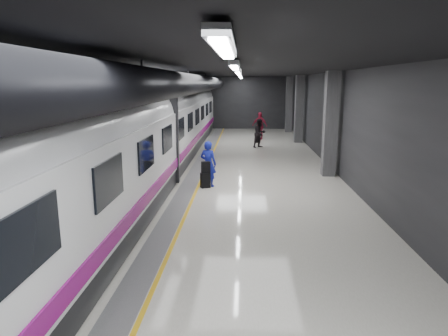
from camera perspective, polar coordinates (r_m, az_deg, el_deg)
ground at (r=15.92m, az=-0.21°, el=-2.49°), size 40.00×40.00×0.00m
platform_hall at (r=16.38m, az=-1.06°, el=10.45°), size 10.02×40.02×4.51m
train at (r=16.02m, az=-11.94°, el=4.89°), size 3.05×38.00×4.05m
traveler_main at (r=15.60m, az=-2.26°, el=0.60°), size 0.76×0.62×1.80m
suitcase_main at (r=15.52m, az=-2.68°, el=-1.76°), size 0.42×0.35×0.59m
shoulder_bag at (r=15.43m, az=-2.62°, el=0.12°), size 0.37×0.28×0.44m
traveler_far_a at (r=25.15m, az=5.13°, el=4.96°), size 1.11×1.09×1.80m
traveler_far_b at (r=28.91m, az=5.12°, el=6.04°), size 1.23×0.93×1.94m
suitcase_far at (r=27.19m, az=4.86°, el=4.10°), size 0.37×0.29×0.48m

